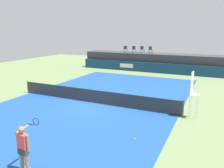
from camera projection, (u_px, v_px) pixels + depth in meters
name	position (u px, v px, depth m)	size (l,w,h in m)	color
ground_plane	(111.00, 93.00, 18.70)	(48.00, 48.00, 0.00)	#6B7F51
court_inner	(93.00, 103.00, 16.07)	(12.00, 22.00, 0.00)	#1C478C
sponsor_wall	(148.00, 67.00, 27.80)	(18.00, 0.22, 1.20)	navy
spectator_platform	(152.00, 62.00, 29.26)	(18.00, 2.80, 2.20)	#38383D
spectator_chair_far_left	(126.00, 49.00, 30.07)	(0.46, 0.46, 0.89)	#2D3D56
spectator_chair_left	(134.00, 49.00, 29.61)	(0.48, 0.48, 0.89)	#2D3D56
spectator_chair_center	(142.00, 49.00, 29.40)	(0.47, 0.47, 0.89)	#2D3D56
spectator_chair_right	(151.00, 49.00, 28.83)	(0.47, 0.47, 0.89)	#2D3D56
umpire_chair	(193.00, 92.00, 12.93)	(0.51, 0.51, 2.76)	white
tennis_net	(93.00, 96.00, 15.96)	(12.40, 0.02, 0.95)	#2D2D2D
net_post_near	(28.00, 87.00, 18.54)	(0.10, 0.10, 1.00)	#4C4C51
net_post_far	(183.00, 108.00, 13.36)	(0.10, 0.10, 1.00)	#4C4C51
tennis_player	(24.00, 147.00, 7.99)	(0.71, 1.12, 1.77)	white
tennis_ball	(134.00, 139.00, 10.56)	(0.07, 0.07, 0.07)	#D8EA33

